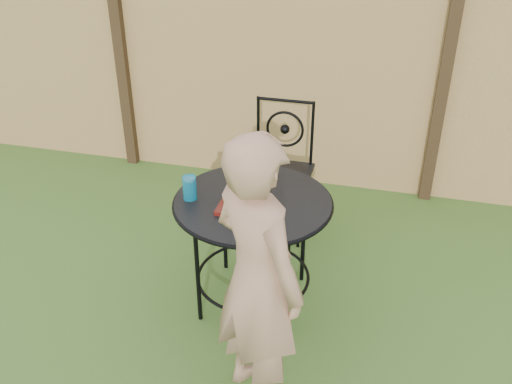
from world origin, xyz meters
TOP-DOWN VIEW (x-y plane):
  - ground at (0.00, 0.00)m, footprint 60.00×60.00m
  - fence at (-0.00, 2.19)m, footprint 8.00×0.12m
  - patio_table at (0.25, 0.58)m, footprint 0.92×0.92m
  - patio_chair at (0.22, 1.45)m, footprint 0.46×0.46m
  - diner at (0.46, -0.13)m, footprint 0.64×0.60m
  - salad_plate at (0.22, 0.50)m, footprint 0.27×0.27m
  - salad at (0.22, 0.50)m, footprint 0.21×0.21m
  - fork at (0.23, 0.50)m, footprint 0.01×0.01m
  - drinking_glass at (-0.10, 0.50)m, footprint 0.08×0.08m

SIDE VIEW (x-z plane):
  - ground at x=0.00m, z-range 0.00..0.00m
  - patio_chair at x=0.22m, z-range 0.03..0.98m
  - patio_table at x=0.25m, z-range 0.22..0.95m
  - salad_plate at x=0.22m, z-range 0.72..0.75m
  - diner at x=0.46m, z-range 0.00..1.48m
  - salad at x=0.22m, z-range 0.75..0.83m
  - drinking_glass at x=-0.10m, z-range 0.72..0.86m
  - fork at x=0.23m, z-range 0.83..1.01m
  - fence at x=0.00m, z-range 0.00..1.90m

